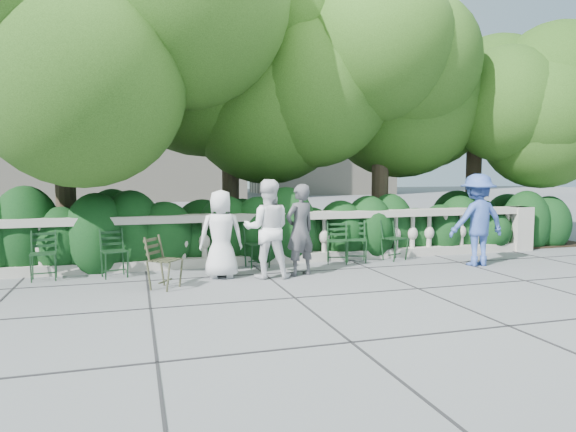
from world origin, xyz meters
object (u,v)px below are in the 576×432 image
object	(u,v)px
chair_c	(260,269)
chair_e	(337,265)
chair_weathered	(174,289)
chair_d	(400,261)
chair_a	(44,282)
chair_f	(357,263)
person_woman_grey	(300,230)
chair_b	(117,279)
person_businessman	(221,234)
person_casual_man	(267,229)
person_older_blue	(477,220)

from	to	relation	value
chair_c	chair_e	distance (m)	1.53
chair_weathered	chair_d	bearing A→B (deg)	-38.94
chair_a	chair_d	distance (m)	6.56
chair_c	chair_d	world-z (taller)	same
chair_a	chair_f	xyz separation A→B (m)	(5.63, 0.11, 0.00)
chair_e	person_woman_grey	xyz separation A→B (m)	(-1.02, -0.77, 0.80)
chair_b	person_businessman	distance (m)	1.92
chair_b	chair_weathered	size ratio (longest dim) A/B	1.00
chair_b	chair_d	xyz separation A→B (m)	(5.42, 0.14, 0.00)
person_businessman	person_woman_grey	size ratio (longest dim) A/B	0.94
chair_c	person_casual_man	world-z (taller)	person_casual_man
person_businessman	person_woman_grey	world-z (taller)	person_woman_grey
chair_d	person_woman_grey	distance (m)	2.61
chair_e	person_woman_grey	world-z (taller)	person_woman_grey
person_casual_man	chair_f	bearing A→B (deg)	-145.39
chair_c	person_older_blue	size ratio (longest dim) A/B	0.48
chair_d	chair_f	distance (m)	0.93
chair_f	person_woman_grey	bearing A→B (deg)	-132.47
chair_c	person_casual_man	distance (m)	1.17
chair_e	chair_weathered	bearing A→B (deg)	-139.61
chair_b	person_casual_man	size ratio (longest dim) A/B	0.50
chair_c	chair_b	bearing A→B (deg)	175.00
chair_c	person_casual_man	bearing A→B (deg)	-103.96
chair_d	person_businessman	world-z (taller)	person_businessman
chair_b	person_businessman	xyz separation A→B (m)	(1.71, -0.44, 0.75)
chair_d	person_casual_man	world-z (taller)	person_casual_man
person_woman_grey	chair_d	bearing A→B (deg)	176.74
chair_f	chair_weathered	world-z (taller)	same
chair_e	person_businessman	xyz separation A→B (m)	(-2.36, -0.58, 0.75)
chair_d	person_businessman	distance (m)	3.83
chair_e	person_businessman	bearing A→B (deg)	-146.67
chair_f	person_businessman	xyz separation A→B (m)	(-2.78, -0.62, 0.75)
chair_a	chair_d	size ratio (longest dim) A/B	1.00
person_woman_grey	chair_c	bearing A→B (deg)	-77.93
chair_weathered	person_older_blue	bearing A→B (deg)	-49.99
chair_c	person_businessman	bearing A→B (deg)	-152.39
person_woman_grey	person_older_blue	world-z (taller)	person_older_blue
chair_e	chair_weathered	world-z (taller)	same
chair_e	person_woman_grey	distance (m)	1.50
chair_b	chair_c	world-z (taller)	same
person_woman_grey	chair_e	bearing A→B (deg)	-163.98
chair_d	chair_weathered	distance (m)	4.72
chair_b	person_woman_grey	size ratio (longest dim) A/B	0.53
chair_c	person_older_blue	world-z (taller)	person_older_blue
chair_c	person_businessman	size ratio (longest dim) A/B	0.56
chair_c	person_businessman	world-z (taller)	person_businessman
chair_b	chair_e	bearing A→B (deg)	-11.91
person_businessman	person_casual_man	bearing A→B (deg)	170.64
chair_d	person_woman_grey	xyz separation A→B (m)	(-2.37, -0.76, 0.80)
person_businessman	person_older_blue	world-z (taller)	person_older_blue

